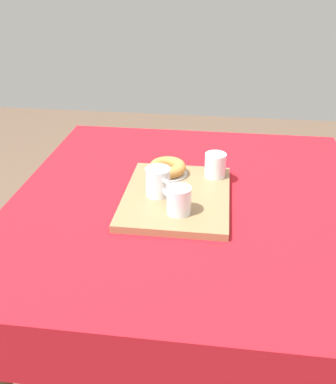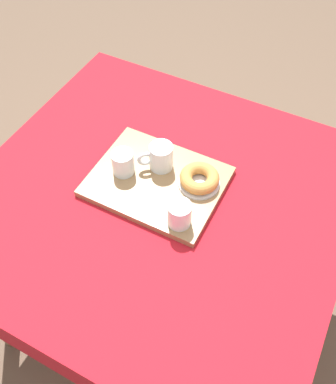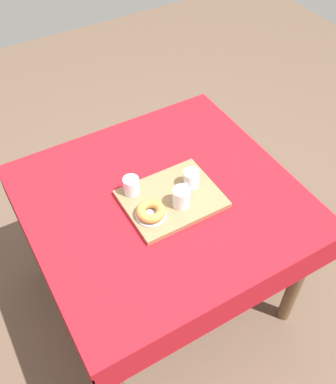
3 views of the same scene
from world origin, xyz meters
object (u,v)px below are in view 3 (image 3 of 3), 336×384
at_px(water_glass_near, 131,186).
at_px(sugar_donut_left, 151,211).
at_px(tea_mug_left, 181,197).
at_px(dining_table, 162,212).
at_px(donut_plate_left, 151,215).
at_px(serving_tray, 172,199).
at_px(water_glass_far, 191,179).

xyz_separation_m(water_glass_near, sugar_donut_left, (-0.01, 0.15, -0.01)).
bearing_deg(tea_mug_left, water_glass_near, -48.06).
xyz_separation_m(dining_table, donut_plate_left, (0.10, 0.08, 0.12)).
xyz_separation_m(serving_tray, water_glass_far, (-0.11, -0.02, 0.05)).
xyz_separation_m(dining_table, water_glass_far, (-0.13, 0.02, 0.15)).
bearing_deg(serving_tray, water_glass_near, -39.82).
bearing_deg(water_glass_far, tea_mug_left, 37.58).
bearing_deg(sugar_donut_left, dining_table, -140.38).
bearing_deg(sugar_donut_left, tea_mug_left, 176.16).
height_order(water_glass_near, water_glass_far, same).
distance_m(water_glass_near, water_glass_far, 0.25).
bearing_deg(donut_plate_left, serving_tray, -160.24).
height_order(dining_table, tea_mug_left, tea_mug_left).
height_order(tea_mug_left, water_glass_near, tea_mug_left).
distance_m(water_glass_near, donut_plate_left, 0.16).
xyz_separation_m(water_glass_near, water_glass_far, (-0.24, 0.09, 0.00)).
bearing_deg(sugar_donut_left, water_glass_near, -86.80).
height_order(dining_table, donut_plate_left, donut_plate_left).
relative_size(serving_tray, water_glass_far, 5.10).
xyz_separation_m(dining_table, water_glass_near, (0.11, -0.07, 0.15)).
bearing_deg(serving_tray, dining_table, -56.74).
bearing_deg(dining_table, serving_tray, 123.26).
relative_size(dining_table, sugar_donut_left, 9.40).
xyz_separation_m(serving_tray, donut_plate_left, (0.12, 0.04, 0.01)).
relative_size(dining_table, water_glass_far, 14.47).
height_order(water_glass_far, sugar_donut_left, water_glass_far).
bearing_deg(water_glass_near, sugar_donut_left, 93.20).
relative_size(serving_tray, sugar_donut_left, 3.31).
bearing_deg(tea_mug_left, dining_table, -66.48).
bearing_deg(serving_tray, tea_mug_left, 105.69).
bearing_deg(dining_table, donut_plate_left, 39.62).
distance_m(dining_table, donut_plate_left, 0.17).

